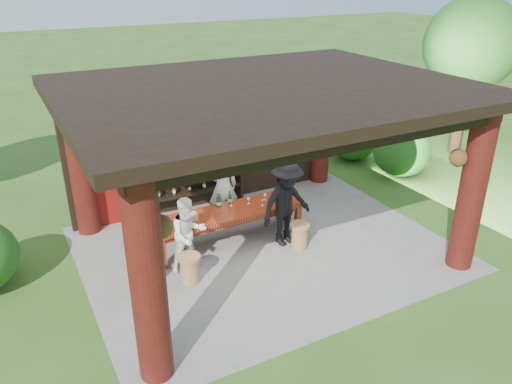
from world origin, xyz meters
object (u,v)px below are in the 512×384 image
host (223,187)px  stool_far_left (137,279)px  tasting_table (227,216)px  guest_man (286,204)px  stool_near_right (299,235)px  napkin_basket (191,217)px  guest_woman (188,234)px  wine_shelf (188,165)px  stool_near_left (190,268)px

host → stool_far_left: bearing=40.9°
tasting_table → host: host is taller
stool_far_left → guest_man: guest_man is taller
stool_near_right → napkin_basket: napkin_basket is taller
host → napkin_basket: (-1.11, -0.83, -0.12)m
host → guest_woman: host is taller
stool_far_left → napkin_basket: size_ratio=2.19×
wine_shelf → host: 1.15m
stool_far_left → host: size_ratio=0.30×
stool_far_left → host: host is taller
stool_near_right → stool_far_left: bearing=179.9°
wine_shelf → guest_woman: (-0.95, -2.44, -0.43)m
wine_shelf → host: wine_shelf is taller
stool_far_left → napkin_basket: bearing=32.8°
wine_shelf → host: size_ratio=1.44×
stool_far_left → guest_woman: guest_woman is taller
wine_shelf → tasting_table: size_ratio=0.80×
host → stool_near_left: bearing=56.4°
host → napkin_basket: size_ratio=7.23×
stool_far_left → stool_near_left: bearing=-6.3°
stool_near_right → guest_woman: bearing=171.7°
guest_woman → stool_far_left: bearing=-167.8°
guest_woman → napkin_basket: 0.65m
wine_shelf → stool_near_left: size_ratio=4.75×
tasting_table → stool_near_left: (-1.28, -1.04, -0.33)m
tasting_table → host: 0.92m
wine_shelf → stool_near_right: bearing=-63.4°
stool_near_right → host: bearing=118.8°
guest_man → napkin_basket: guest_man is taller
guest_man → wine_shelf: bearing=107.5°
tasting_table → guest_man: bearing=-29.8°
stool_near_left → stool_near_right: stool_near_left is taller
stool_near_left → host: host is taller
stool_near_left → napkin_basket: size_ratio=2.20×
stool_near_left → guest_woman: guest_woman is taller
tasting_table → stool_near_left: 1.68m
tasting_table → stool_far_left: 2.46m
wine_shelf → stool_near_right: size_ratio=4.79×
wine_shelf → stool_near_right: wine_shelf is taller
stool_far_left → guest_woman: bearing=16.4°
stool_far_left → napkin_basket: (1.43, 0.92, 0.52)m
stool_near_left → host: bearing=50.1°
tasting_table → guest_man: size_ratio=1.80×
stool_near_left → stool_near_right: bearing=2.3°
stool_near_left → host: 2.50m
stool_near_left → host: (1.55, 1.86, 0.64)m
stool_near_right → stool_far_left: (-3.50, 0.01, 0.00)m
stool_near_right → stool_far_left: 3.50m
host → napkin_basket: 1.39m
guest_man → napkin_basket: size_ratio=7.27×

